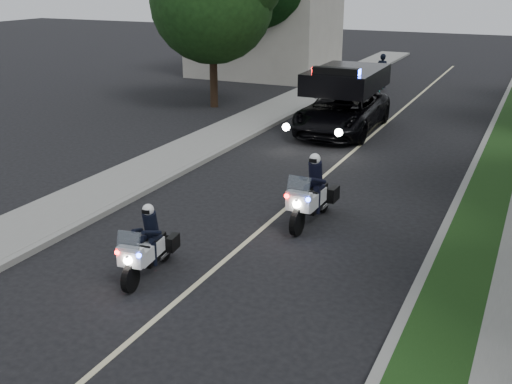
% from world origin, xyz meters
% --- Properties ---
extents(ground, '(120.00, 120.00, 0.00)m').
position_xyz_m(ground, '(0.00, 0.00, 0.00)').
color(ground, black).
rests_on(ground, ground).
extents(curb_right, '(0.20, 60.00, 0.15)m').
position_xyz_m(curb_right, '(4.10, 10.00, 0.07)').
color(curb_right, gray).
rests_on(curb_right, ground).
extents(grass_verge, '(1.20, 60.00, 0.16)m').
position_xyz_m(grass_verge, '(4.80, 10.00, 0.08)').
color(grass_verge, '#193814').
rests_on(grass_verge, ground).
extents(curb_left, '(0.20, 60.00, 0.15)m').
position_xyz_m(curb_left, '(-4.10, 10.00, 0.07)').
color(curb_left, gray).
rests_on(curb_left, ground).
extents(sidewalk_left, '(2.00, 60.00, 0.16)m').
position_xyz_m(sidewalk_left, '(-5.20, 10.00, 0.08)').
color(sidewalk_left, gray).
rests_on(sidewalk_left, ground).
extents(building_far, '(8.00, 6.00, 7.00)m').
position_xyz_m(building_far, '(-10.00, 26.00, 3.50)').
color(building_far, '#A8A396').
rests_on(building_far, ground).
extents(lane_marking, '(0.12, 50.00, 0.01)m').
position_xyz_m(lane_marking, '(0.00, 10.00, 0.00)').
color(lane_marking, '#BFB78C').
rests_on(lane_marking, ground).
extents(police_moto_left, '(0.86, 1.87, 1.53)m').
position_xyz_m(police_moto_left, '(-1.12, 0.60, 0.00)').
color(police_moto_left, silver).
rests_on(police_moto_left, ground).
extents(police_moto_right, '(0.79, 2.11, 1.78)m').
position_xyz_m(police_moto_right, '(0.94, 4.72, 0.00)').
color(police_moto_right, silver).
rests_on(police_moto_right, ground).
extents(police_suv, '(2.83, 5.91, 2.85)m').
position_xyz_m(police_suv, '(-1.27, 14.21, 0.00)').
color(police_suv, black).
rests_on(police_suv, ground).
extents(bicycle, '(0.71, 1.63, 0.82)m').
position_xyz_m(bicycle, '(-2.07, 23.57, 0.00)').
color(bicycle, black).
rests_on(bicycle, ground).
extents(cyclist, '(0.68, 0.49, 1.78)m').
position_xyz_m(cyclist, '(-2.07, 23.57, 0.00)').
color(cyclist, black).
rests_on(cyclist, ground).
extents(tree_left_near, '(6.29, 6.29, 9.25)m').
position_xyz_m(tree_left_near, '(-8.16, 16.27, 0.00)').
color(tree_left_near, '#1A4015').
rests_on(tree_left_near, ground).
extents(tree_left_far, '(9.19, 9.19, 11.72)m').
position_xyz_m(tree_left_far, '(-9.18, 24.69, 0.00)').
color(tree_left_far, black).
rests_on(tree_left_far, ground).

